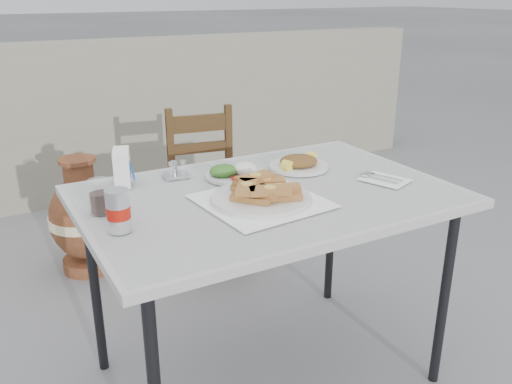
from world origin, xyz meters
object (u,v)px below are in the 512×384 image
pide_plate (261,192)px  soda_can (118,210)px  salad_chopped_plate (299,163)px  salad_rice_plate (234,172)px  cola_glass (101,198)px  condiment_caddy (176,171)px  napkin_holder (122,167)px  chair (207,187)px  terracotta_urn (84,219)px  cafe_table (267,205)px

pide_plate → soda_can: soda_can is taller
salad_chopped_plate → salad_rice_plate: bearing=174.7°
cola_glass → condiment_caddy: 0.42m
napkin_holder → condiment_caddy: size_ratio=1.33×
pide_plate → salad_rice_plate: size_ratio=1.88×
napkin_holder → chair: size_ratio=0.15×
salad_rice_plate → terracotta_urn: size_ratio=0.34×
condiment_caddy → terracotta_urn: 1.16m
salad_chopped_plate → cola_glass: cola_glass is taller
pide_plate → condiment_caddy: 0.43m
cafe_table → terracotta_urn: bearing=108.3°
cola_glass → chair: 1.32m
napkin_holder → salad_chopped_plate: bearing=6.0°
pide_plate → cola_glass: 0.55m
salad_rice_plate → soda_can: 0.62m
salad_chopped_plate → soda_can: soda_can is taller
cafe_table → salad_chopped_plate: salad_chopped_plate is taller
condiment_caddy → soda_can: bearing=-130.9°
napkin_holder → terracotta_urn: 1.15m
salad_rice_plate → napkin_holder: (-0.41, 0.13, 0.05)m
pide_plate → salad_chopped_plate: pide_plate is taller
salad_rice_plate → chair: bearing=73.2°
cafe_table → salad_rice_plate: 0.22m
cafe_table → chair: (0.22, 1.06, -0.30)m
soda_can → condiment_caddy: bearing=49.1°
soda_can → terracotta_urn: size_ratio=0.20×
chair → cafe_table: bearing=-92.0°
napkin_holder → chair: bearing=65.4°
cafe_table → chair: size_ratio=1.50×
napkin_holder → condiment_caddy: (0.21, -0.01, -0.05)m
cola_glass → condiment_caddy: size_ratio=1.09×
salad_chopped_plate → condiment_caddy: condiment_caddy is taller
condiment_caddy → salad_rice_plate: bearing=-29.5°
soda_can → cafe_table: bearing=7.8°
salad_chopped_plate → condiment_caddy: size_ratio=2.38×
salad_rice_plate → cafe_table: bearing=-80.0°
soda_can → condiment_caddy: (0.35, 0.40, -0.04)m
cafe_table → salad_chopped_plate: size_ratio=5.48×
napkin_holder → terracotta_urn: size_ratio=0.21×
cafe_table → salad_rice_plate: bearing=100.0°
salad_chopped_plate → napkin_holder: size_ratio=1.79×
salad_chopped_plate → cola_glass: size_ratio=2.19×
cola_glass → condiment_caddy: (0.36, 0.22, -0.03)m
salad_chopped_plate → terracotta_urn: bearing=121.4°
salad_chopped_plate → terracotta_urn: 1.44m
pide_plate → salad_chopped_plate: bearing=38.0°
cafe_table → napkin_holder: 0.58m
terracotta_urn → salad_chopped_plate: bearing=-58.6°
soda_can → cola_glass: 0.18m
salad_chopped_plate → soda_can: size_ratio=1.86×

